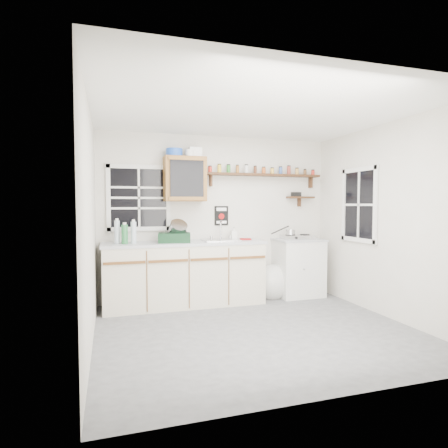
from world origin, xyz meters
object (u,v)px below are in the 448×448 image
Objects in this scene: main_cabinet at (185,273)px; right_cabinet at (298,267)px; dish_rack at (175,235)px; upper_cabinet at (185,179)px; hotplate at (298,237)px; spice_shelf at (263,174)px.

main_cabinet reaches higher than right_cabinet.
dish_rack reaches higher than right_cabinet.
upper_cabinet is (0.03, 0.14, 1.36)m from main_cabinet.
dish_rack is at bearing -171.21° from hotplate.
dish_rack is at bearing -170.56° from spice_shelf.
upper_cabinet reaches higher than hotplate.
upper_cabinet reaches higher than dish_rack.
spice_shelf is at bearing 9.32° from main_cabinet.
right_cabinet is 0.49m from hotplate.
hotplate is at bearing -146.27° from right_cabinet.
right_cabinet is 1.58m from spice_shelf.
hotplate is (0.51, -0.21, -0.99)m from spice_shelf.
main_cabinet is 1.87m from hotplate.
right_cabinet is 0.48× the size of spice_shelf.
spice_shelf is (-0.54, 0.19, 1.48)m from right_cabinet.
dish_rack reaches higher than hotplate.
dish_rack is (-0.17, -0.17, -0.80)m from upper_cabinet.
spice_shelf is 3.55× the size of hotplate.
hotplate reaches higher than right_cabinet.
spice_shelf is (1.30, 0.21, 1.47)m from main_cabinet.
spice_shelf reaches higher than hotplate.
upper_cabinet is (-1.80, 0.12, 1.37)m from right_cabinet.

